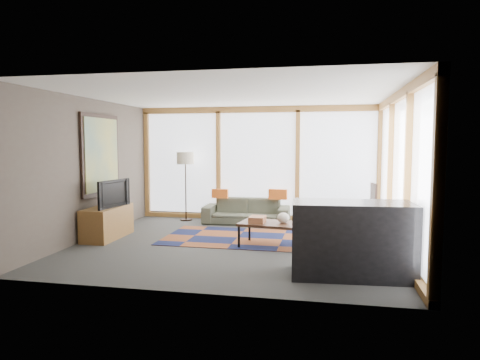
% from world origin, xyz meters
% --- Properties ---
extents(ground, '(5.50, 5.50, 0.00)m').
position_xyz_m(ground, '(0.00, 0.00, 0.00)').
color(ground, '#2D2D2B').
rests_on(ground, ground).
extents(room_envelope, '(5.52, 5.02, 2.62)m').
position_xyz_m(room_envelope, '(0.49, 0.56, 1.54)').
color(room_envelope, '#493D35').
rests_on(room_envelope, ground).
extents(rug, '(2.72, 1.76, 0.01)m').
position_xyz_m(rug, '(-0.06, 0.49, 0.01)').
color(rug, brown).
rests_on(rug, ground).
extents(sofa, '(1.89, 0.76, 0.55)m').
position_xyz_m(sofa, '(-0.16, 1.95, 0.28)').
color(sofa, '#3A3D2F').
rests_on(sofa, ground).
extents(pillow_left, '(0.37, 0.12, 0.20)m').
position_xyz_m(pillow_left, '(-0.76, 1.95, 0.65)').
color(pillow_left, '#CE5B1C').
rests_on(pillow_left, sofa).
extents(pillow_right, '(0.41, 0.16, 0.22)m').
position_xyz_m(pillow_right, '(0.53, 1.98, 0.66)').
color(pillow_right, '#CE5B1C').
rests_on(pillow_right, sofa).
extents(floor_lamp, '(0.40, 0.40, 1.57)m').
position_xyz_m(floor_lamp, '(-1.60, 2.05, 0.79)').
color(floor_lamp, black).
rests_on(floor_lamp, ground).
extents(coffee_table, '(1.34, 0.82, 0.42)m').
position_xyz_m(coffee_table, '(0.73, -0.07, 0.21)').
color(coffee_table, '#301E10').
rests_on(coffee_table, ground).
extents(book_stack, '(0.27, 0.33, 0.11)m').
position_xyz_m(book_stack, '(0.40, -0.09, 0.47)').
color(book_stack, '#995836').
rests_on(book_stack, coffee_table).
extents(vase, '(0.22, 0.22, 0.18)m').
position_xyz_m(vase, '(0.84, -0.06, 0.51)').
color(vase, beige).
rests_on(vase, coffee_table).
extents(bookshelf, '(0.38, 2.09, 0.52)m').
position_xyz_m(bookshelf, '(2.43, 0.86, 0.26)').
color(bookshelf, '#301E10').
rests_on(bookshelf, ground).
extents(bowl_a, '(0.20, 0.20, 0.10)m').
position_xyz_m(bowl_a, '(2.41, 0.30, 0.57)').
color(bowl_a, black).
rests_on(bowl_a, bookshelf).
extents(bowl_b, '(0.17, 0.17, 0.08)m').
position_xyz_m(bowl_b, '(2.43, 0.61, 0.56)').
color(bowl_b, black).
rests_on(bowl_b, bookshelf).
extents(shelf_picture, '(0.10, 0.34, 0.45)m').
position_xyz_m(shelf_picture, '(2.49, 1.61, 0.75)').
color(shelf_picture, black).
rests_on(shelf_picture, bookshelf).
extents(tv_console, '(0.49, 1.18, 0.59)m').
position_xyz_m(tv_console, '(-2.45, 0.02, 0.30)').
color(tv_console, brown).
rests_on(tv_console, ground).
extents(television, '(0.26, 0.90, 0.51)m').
position_xyz_m(television, '(-2.36, -0.02, 0.85)').
color(television, black).
rests_on(television, tv_console).
extents(bar_counter, '(1.62, 0.84, 1.00)m').
position_xyz_m(bar_counter, '(1.89, -1.47, 0.50)').
color(bar_counter, black).
rests_on(bar_counter, ground).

